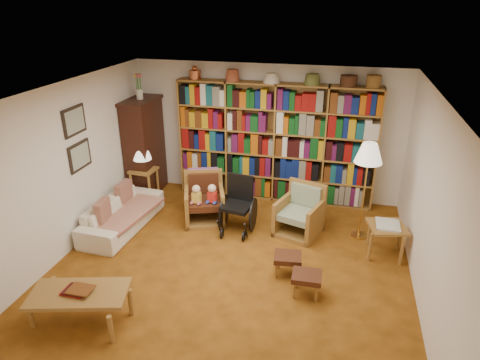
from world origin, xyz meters
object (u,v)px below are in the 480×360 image
(floor_lamp, at_px, (368,157))
(footstool_b, at_px, (307,278))
(side_table_papers, at_px, (387,230))
(armchair_leather, at_px, (206,200))
(footstool_a, at_px, (288,259))
(armchair_sage, at_px, (300,214))
(coffee_table, at_px, (79,295))
(wheelchair, at_px, (238,206))
(side_table_lamp, at_px, (144,177))
(sofa, at_px, (122,214))

(floor_lamp, height_order, footstool_b, floor_lamp)
(side_table_papers, bearing_deg, armchair_leather, 171.41)
(footstool_a, bearing_deg, armchair_sage, 89.28)
(armchair_sage, height_order, side_table_papers, armchair_sage)
(footstool_b, bearing_deg, coffee_table, -156.22)
(wheelchair, height_order, footstool_b, wheelchair)
(side_table_lamp, relative_size, wheelchair, 0.67)
(footstool_b, bearing_deg, side_table_lamp, 147.10)
(footstool_b, bearing_deg, wheelchair, 131.01)
(sofa, distance_m, side_table_lamp, 1.11)
(sofa, height_order, footstool_a, sofa)
(armchair_leather, xyz_separation_m, coffee_table, (-0.65, -2.79, 0.02))
(footstool_a, relative_size, coffee_table, 0.33)
(side_table_papers, xyz_separation_m, coffee_table, (-3.59, -2.35, -0.06))
(armchair_sage, bearing_deg, wheelchair, -171.16)
(side_table_papers, bearing_deg, floor_lamp, 127.25)
(footstool_a, bearing_deg, sofa, 167.15)
(side_table_papers, xyz_separation_m, footstool_a, (-1.34, -0.85, -0.16))
(sofa, height_order, armchair_sage, armchair_sage)
(sofa, relative_size, armchair_sage, 2.01)
(footstool_b, bearing_deg, sofa, 161.99)
(armchair_sage, xyz_separation_m, coffee_table, (-2.27, -2.75, 0.06))
(coffee_table, bearing_deg, side_table_papers, 33.14)
(armchair_leather, relative_size, side_table_papers, 1.44)
(sofa, height_order, coffee_table, sofa)
(side_table_lamp, bearing_deg, sofa, -84.72)
(side_table_lamp, bearing_deg, armchair_sage, -9.25)
(armchair_sage, relative_size, floor_lamp, 0.54)
(side_table_papers, height_order, footstool_a, side_table_papers)
(footstool_b, bearing_deg, armchair_sage, 99.89)
(floor_lamp, relative_size, coffee_table, 1.29)
(side_table_lamp, bearing_deg, footstool_b, -32.90)
(wheelchair, relative_size, floor_lamp, 0.58)
(coffee_table, bearing_deg, footstool_b, 23.78)
(footstool_a, bearing_deg, armchair_leather, 141.16)
(wheelchair, distance_m, floor_lamp, 2.19)
(footstool_a, bearing_deg, floor_lamp, 53.16)
(coffee_table, bearing_deg, armchair_leather, 76.83)
(side_table_lamp, height_order, footstool_b, side_table_lamp)
(wheelchair, xyz_separation_m, footstool_a, (0.98, -1.09, -0.16))
(side_table_lamp, height_order, side_table_papers, side_table_lamp)
(wheelchair, relative_size, footstool_b, 2.40)
(side_table_papers, bearing_deg, armchair_sage, 163.03)
(sofa, bearing_deg, side_table_papers, -84.45)
(side_table_lamp, distance_m, floor_lamp, 4.07)
(armchair_leather, xyz_separation_m, footstool_a, (1.60, -1.29, -0.09))
(side_table_lamp, xyz_separation_m, armchair_leather, (1.36, -0.44, -0.12))
(wheelchair, bearing_deg, sofa, -166.79)
(armchair_leather, relative_size, armchair_sage, 1.04)
(side_table_papers, xyz_separation_m, footstool_b, (-1.04, -1.22, -0.16))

